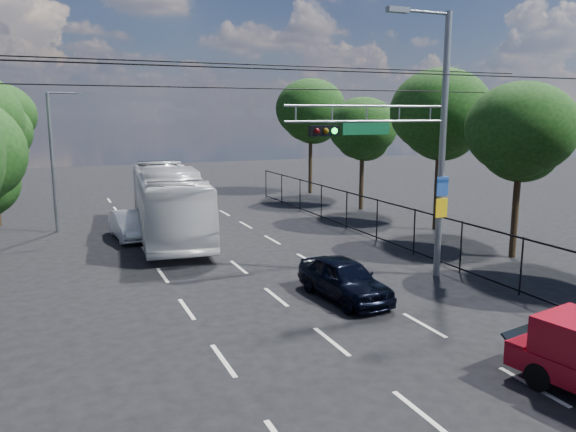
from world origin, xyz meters
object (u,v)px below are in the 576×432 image
navy_hatchback (344,279)px  white_bus (168,202)px  signal_mast (415,136)px  white_van (130,225)px

navy_hatchback → white_bus: size_ratio=0.33×
signal_mast → white_bus: bearing=121.4°
signal_mast → white_van: (-8.55, 11.02, -4.58)m
navy_hatchback → signal_mast: bearing=12.5°
signal_mast → white_van: bearing=127.8°
navy_hatchback → white_van: navy_hatchback is taller
signal_mast → navy_hatchback: signal_mast is taller
white_van → white_bus: bearing=-7.6°
white_van → navy_hatchback: bearing=-70.6°
signal_mast → white_van: signal_mast is taller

